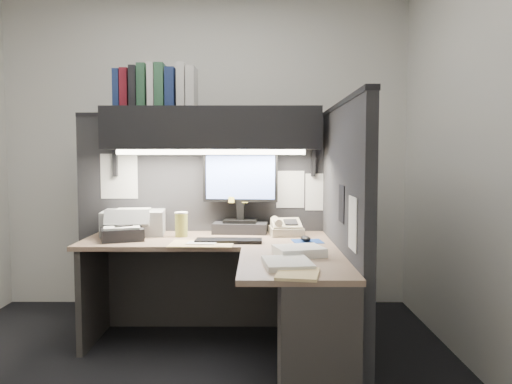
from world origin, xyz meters
TOP-DOWN VIEW (x-y plane):
  - floor at (0.00, 0.00)m, footprint 3.50×3.50m
  - wall_back at (0.00, 1.50)m, footprint 3.50×0.04m
  - wall_front at (0.00, -1.50)m, footprint 3.50×0.04m
  - wall_right at (1.75, 0.00)m, footprint 0.04×3.00m
  - partition_back at (0.03, 0.93)m, footprint 1.90×0.06m
  - partition_right at (0.98, 0.18)m, footprint 0.06×1.50m
  - desk at (0.43, -0.00)m, footprint 1.70×1.53m
  - overhead_shelf at (0.12, 0.75)m, footprint 1.55×0.34m
  - task_light_tube at (0.12, 0.61)m, footprint 1.32×0.04m
  - monitor at (0.32, 0.82)m, footprint 0.56×0.28m
  - keyboard at (0.26, 0.40)m, footprint 0.44×0.16m
  - mousepad at (0.79, 0.43)m, footprint 0.21×0.20m
  - mouse at (0.77, 0.42)m, footprint 0.08×0.11m
  - telephone at (0.66, 0.71)m, footprint 0.25×0.26m
  - coffee_cup at (-0.09, 0.63)m, footprint 0.11×0.11m
  - printer at (-0.46, 0.76)m, footprint 0.48×0.42m
  - notebook_stack at (-0.47, 0.48)m, footprint 0.34×0.31m
  - open_folder at (0.09, 0.32)m, footprint 0.42×0.28m
  - paper_stack_a at (0.69, -0.05)m, footprint 0.31×0.28m
  - paper_stack_b at (0.61, -0.33)m, footprint 0.27×0.32m
  - manila_stack at (0.64, -0.53)m, footprint 0.24×0.28m
  - binder_row at (-0.28, 0.75)m, footprint 0.58×0.25m
  - pinned_papers at (0.42, 0.56)m, footprint 1.76×1.31m

SIDE VIEW (x-z plane):
  - floor at x=0.00m, z-range 0.00..0.00m
  - desk at x=0.43m, z-range 0.08..0.81m
  - mousepad at x=0.79m, z-range 0.73..0.73m
  - open_folder at x=0.09m, z-range 0.73..0.74m
  - manila_stack at x=0.64m, z-range 0.73..0.74m
  - keyboard at x=0.26m, z-range 0.73..0.75m
  - paper_stack_b at x=0.61m, z-range 0.73..0.76m
  - mouse at x=0.77m, z-range 0.73..0.77m
  - paper_stack_a at x=0.69m, z-range 0.73..0.78m
  - notebook_stack at x=-0.47m, z-range 0.73..0.81m
  - telephone at x=0.66m, z-range 0.73..0.82m
  - partition_back at x=0.03m, z-range 0.00..1.60m
  - partition_right at x=0.98m, z-range 0.00..1.60m
  - coffee_cup at x=-0.09m, z-range 0.73..0.90m
  - printer at x=-0.46m, z-range 0.73..0.91m
  - monitor at x=0.32m, z-range 0.67..1.27m
  - pinned_papers at x=0.42m, z-range 0.80..1.31m
  - task_light_tube at x=0.12m, z-range 1.31..1.35m
  - wall_back at x=0.00m, z-range 0.00..2.70m
  - wall_front at x=0.00m, z-range 0.00..2.70m
  - wall_right at x=1.75m, z-range 0.00..2.70m
  - overhead_shelf at x=0.12m, z-range 1.35..1.65m
  - binder_row at x=-0.28m, z-range 1.64..1.95m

